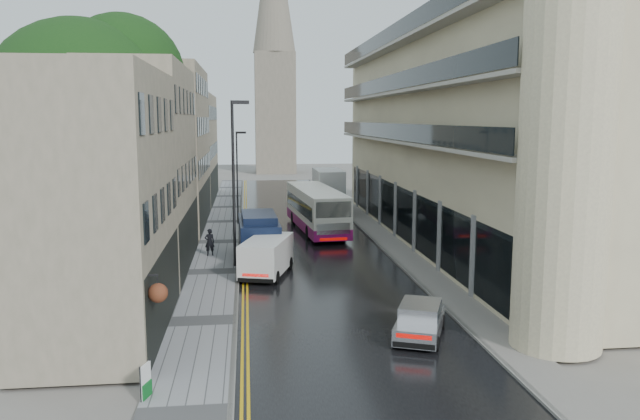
{
  "coord_description": "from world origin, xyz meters",
  "views": [
    {
      "loc": [
        -4.0,
        -13.99,
        8.28
      ],
      "look_at": [
        -0.2,
        18.0,
        3.54
      ],
      "focal_mm": 35.0,
      "sensor_mm": 36.0,
      "label": 1
    }
  ],
  "objects": [
    {
      "name": "right_sidewalk",
      "position": [
        5.4,
        27.5,
        0.06
      ],
      "size": [
        1.8,
        85.0,
        0.12
      ],
      "primitive_type": "cube",
      "color": "slate",
      "rests_on": "ground"
    },
    {
      "name": "navy_van",
      "position": [
        -4.3,
        20.43,
        1.46
      ],
      "size": [
        2.43,
        5.71,
        2.88
      ],
      "primitive_type": null,
      "rotation": [
        0.0,
        0.0,
        0.03
      ],
      "color": "black",
      "rests_on": "road"
    },
    {
      "name": "road",
      "position": [
        0.0,
        27.5,
        0.01
      ],
      "size": [
        9.0,
        85.0,
        0.02
      ],
      "primitive_type": "cube",
      "color": "black",
      "rests_on": "ground"
    },
    {
      "name": "tree_far",
      "position": [
        -12.2,
        33.0,
        6.23
      ],
      "size": [
        9.24,
        9.24,
        12.46
      ],
      "primitive_type": null,
      "color": "black",
      "rests_on": "ground"
    },
    {
      "name": "white_lorry",
      "position": [
        2.01,
        38.11,
        1.98
      ],
      "size": [
        2.28,
        7.47,
        3.91
      ],
      "primitive_type": null,
      "rotation": [
        0.0,
        0.0,
        0.01
      ],
      "color": "silver",
      "rests_on": "road"
    },
    {
      "name": "cream_bus",
      "position": [
        0.17,
        28.01,
        1.59
      ],
      "size": [
        3.6,
        11.73,
        3.15
      ],
      "primitive_type": null,
      "rotation": [
        0.0,
        0.0,
        0.09
      ],
      "color": "white",
      "rests_on": "road"
    },
    {
      "name": "tree_near",
      "position": [
        -12.5,
        20.0,
        6.95
      ],
      "size": [
        10.56,
        10.56,
        13.89
      ],
      "primitive_type": null,
      "color": "black",
      "rests_on": "ground"
    },
    {
      "name": "left_sidewalk",
      "position": [
        -5.85,
        27.5,
        0.06
      ],
      "size": [
        2.7,
        85.0,
        0.12
      ],
      "primitive_type": "cube",
      "color": "gray",
      "rests_on": "ground"
    },
    {
      "name": "modern_block",
      "position": [
        10.3,
        26.0,
        7.0
      ],
      "size": [
        8.0,
        40.0,
        14.0
      ],
      "primitive_type": null,
      "color": "beige",
      "rests_on": "ground"
    },
    {
      "name": "estate_sign",
      "position": [
        -7.05,
        3.89,
        0.63
      ],
      "size": [
        0.27,
        0.61,
        1.02
      ],
      "primitive_type": null,
      "rotation": [
        0.0,
        0.0,
        -0.32
      ],
      "color": "silver",
      "rests_on": "left_sidewalk"
    },
    {
      "name": "old_shop_row",
      "position": [
        -9.45,
        30.0,
        6.0
      ],
      "size": [
        4.5,
        56.0,
        12.0
      ],
      "primitive_type": null,
      "color": "gray",
      "rests_on": "ground"
    },
    {
      "name": "silver_hatchback",
      "position": [
        1.32,
        7.35,
        0.7
      ],
      "size": [
        2.84,
        3.94,
        1.35
      ],
      "primitive_type": null,
      "rotation": [
        0.0,
        0.0,
        -0.39
      ],
      "color": "silver",
      "rests_on": "road"
    },
    {
      "name": "pedestrian",
      "position": [
        -6.25,
        23.22,
        0.94
      ],
      "size": [
        0.66,
        0.5,
        1.63
      ],
      "primitive_type": "imported",
      "rotation": [
        0.0,
        0.0,
        3.34
      ],
      "color": "black",
      "rests_on": "left_sidewalk"
    },
    {
      "name": "church_spire",
      "position": [
        0.5,
        82.0,
        20.0
      ],
      "size": [
        6.4,
        6.4,
        40.0
      ],
      "primitive_type": null,
      "color": "gray",
      "rests_on": "ground"
    },
    {
      "name": "lamp_post_far",
      "position": [
        -4.7,
        34.57,
        3.69
      ],
      "size": [
        0.82,
        0.38,
        7.13
      ],
      "primitive_type": null,
      "rotation": [
        0.0,
        0.0,
        -0.27
      ],
      "color": "black",
      "rests_on": "left_sidewalk"
    },
    {
      "name": "white_van",
      "position": [
        -4.3,
        17.11,
        1.04
      ],
      "size": [
        3.13,
        4.87,
        2.04
      ],
      "primitive_type": null,
      "rotation": [
        0.0,
        0.0,
        -0.29
      ],
      "color": "silver",
      "rests_on": "road"
    },
    {
      "name": "lamp_post_near",
      "position": [
        -4.7,
        20.37,
        4.66
      ],
      "size": [
        1.03,
        0.59,
        9.09
      ],
      "primitive_type": null,
      "rotation": [
        0.0,
        0.0,
        0.37
      ],
      "color": "black",
      "rests_on": "left_sidewalk"
    }
  ]
}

